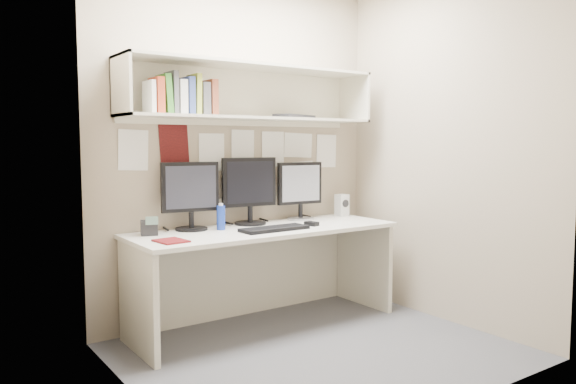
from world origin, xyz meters
TOP-DOWN VIEW (x-y plane):
  - floor at (0.00, 0.00)m, footprint 2.40×2.00m
  - wall_back at (0.00, 1.00)m, footprint 2.40×0.02m
  - wall_front at (0.00, -1.00)m, footprint 2.40×0.02m
  - wall_left at (-1.20, 0.00)m, footprint 0.02×2.00m
  - wall_right at (1.20, 0.00)m, footprint 0.02×2.00m
  - desk at (0.00, 0.65)m, footprint 2.00×0.70m
  - overhead_hutch at (0.00, 0.86)m, footprint 2.00×0.38m
  - pinned_papers at (0.00, 0.99)m, footprint 1.92×0.01m
  - monitor_left at (-0.49, 0.87)m, footprint 0.42×0.23m
  - monitor_center at (0.00, 0.87)m, footprint 0.44×0.24m
  - monitor_right at (0.48, 0.87)m, footprint 0.40×0.22m
  - keyboard at (-0.01, 0.51)m, footprint 0.50×0.18m
  - mouse at (0.34, 0.53)m, footprint 0.09×0.11m
  - speaker at (0.90, 0.84)m, footprint 0.09×0.10m
  - blue_bottle at (-0.31, 0.75)m, footprint 0.06×0.06m
  - maroon_notebook at (-0.80, 0.50)m, footprint 0.19×0.22m
  - desk_phone at (-0.82, 0.81)m, footprint 0.13×0.13m
  - book_stack at (-0.58, 0.79)m, footprint 0.48×0.18m
  - hutch_tray at (0.38, 0.80)m, footprint 0.42×0.28m

SIDE VIEW (x-z plane):
  - floor at x=0.00m, z-range -0.01..0.01m
  - desk at x=0.00m, z-range 0.00..0.73m
  - maroon_notebook at x=-0.80m, z-range 0.73..0.74m
  - keyboard at x=-0.01m, z-range 0.73..0.75m
  - mouse at x=0.34m, z-range 0.73..0.76m
  - desk_phone at x=-0.82m, z-range 0.72..0.85m
  - blue_bottle at x=-0.31m, z-range 0.73..0.92m
  - speaker at x=0.90m, z-range 0.73..0.91m
  - monitor_right at x=0.48m, z-range 0.75..1.21m
  - monitor_left at x=-0.49m, z-range 0.75..1.23m
  - monitor_center at x=0.00m, z-range 0.75..1.26m
  - pinned_papers at x=0.00m, z-range 1.01..1.49m
  - wall_back at x=0.00m, z-range 0.00..2.60m
  - wall_front at x=0.00m, z-range 0.00..2.60m
  - wall_left at x=-1.20m, z-range 0.00..2.60m
  - wall_right at x=1.20m, z-range 0.00..2.60m
  - hutch_tray at x=0.38m, z-range 1.54..1.57m
  - book_stack at x=-0.58m, z-range 1.52..1.81m
  - overhead_hutch at x=0.00m, z-range 1.52..1.92m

